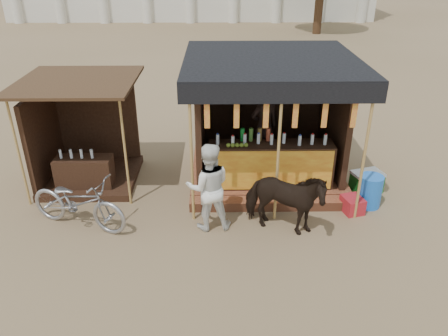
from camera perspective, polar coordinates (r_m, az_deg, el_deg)
ground at (r=7.47m, az=0.18°, el=-13.20°), size 120.00×120.00×0.00m
main_stall at (r=9.89m, az=5.65°, el=4.32°), size 3.60×3.61×2.78m
secondary_stall at (r=10.25m, az=-18.15°, el=2.80°), size 2.40×2.40×2.38m
cow at (r=8.07m, az=7.80°, el=-4.36°), size 1.70×1.22×1.31m
motorbike at (r=8.66m, az=-18.54°, el=-4.24°), size 2.15×1.38×1.07m
bystander at (r=8.04m, az=-2.02°, el=-2.52°), size 0.90×0.73×1.73m
blue_barrel at (r=9.44m, az=18.51°, el=-2.88°), size 0.50×0.50×0.69m
red_crate at (r=9.21m, az=16.41°, el=-4.62°), size 0.47×0.51×0.32m
cooler at (r=10.03m, az=18.13°, el=-1.71°), size 0.74×0.61×0.46m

